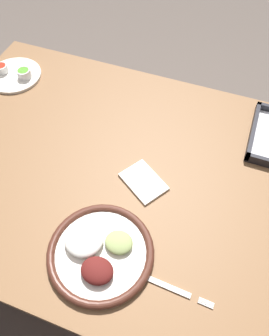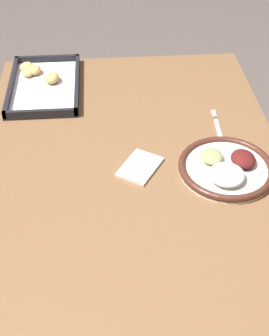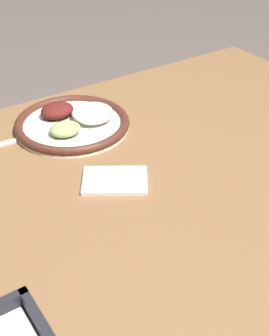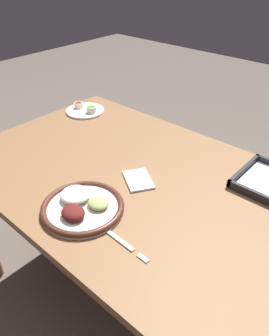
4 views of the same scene
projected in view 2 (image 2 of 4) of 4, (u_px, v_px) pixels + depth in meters
name	position (u px, v px, depth m)	size (l,w,h in m)	color
ground_plane	(135.00, 321.00, 1.69)	(8.00, 8.00, 0.00)	#564C44
dining_table	(135.00, 203.00, 1.28)	(1.30, 0.84, 0.71)	brown
dinner_plate	(227.00, 168.00, 1.23)	(0.26, 0.26, 0.04)	white
fork	(219.00, 132.00, 1.36)	(0.20, 0.02, 0.00)	silver
baking_tray	(43.00, 83.00, 1.55)	(0.35, 0.23, 0.04)	black
napkin	(140.00, 167.00, 1.25)	(0.15, 0.14, 0.01)	silver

